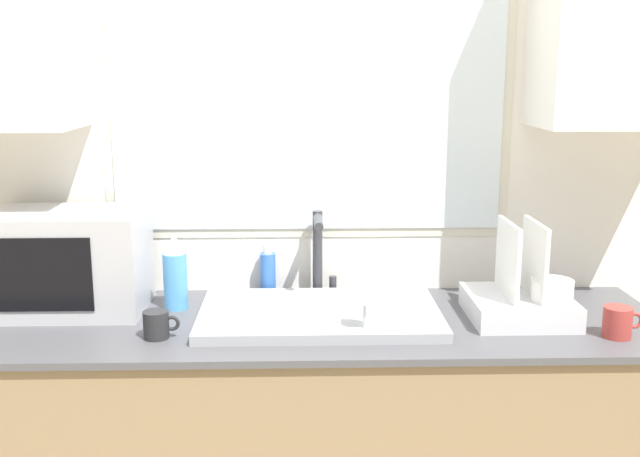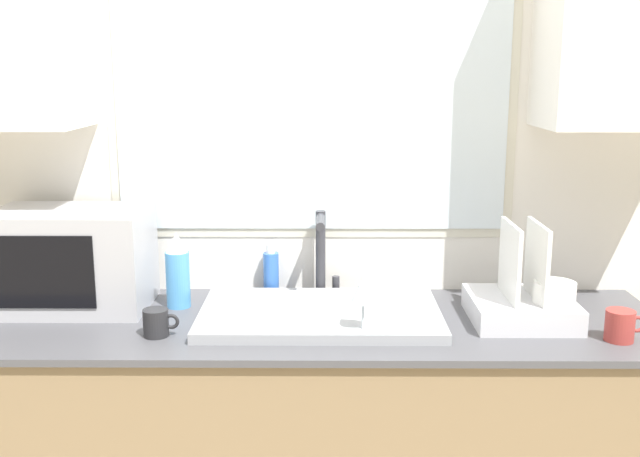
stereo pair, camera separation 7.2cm
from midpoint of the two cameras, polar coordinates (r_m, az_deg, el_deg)
name	(u,v)px [view 2 (the right image)]	position (r m, az deg, el deg)	size (l,w,h in m)	color
countertop	(311,456)	(2.40, 0.19, -16.95)	(2.09, 0.64, 0.89)	#8C7251
wall_back	(312,135)	(2.40, 0.23, 7.11)	(6.00, 0.38, 2.60)	silver
sink_basin	(320,314)	(2.22, 0.94, -6.54)	(0.70, 0.44, 0.03)	#9EA0A5
faucet	(322,247)	(2.39, 0.99, -1.41)	(0.08, 0.19, 0.28)	#333338
microwave	(72,259)	(2.40, -17.58, -2.23)	(0.46, 0.31, 0.31)	#B2B2B7
dish_rack	(525,300)	(2.27, 16.21, -5.29)	(0.29, 0.29, 0.29)	silver
spray_bottle	(178,271)	(2.33, -9.93, -3.24)	(0.07, 0.07, 0.23)	#4C99D8
soap_bottle	(271,271)	(2.45, -2.91, -3.29)	(0.05, 0.05, 0.16)	blue
mug_near_sink	(157,323)	(2.11, -11.39, -7.05)	(0.10, 0.07, 0.08)	#262628
wine_glass	(363,292)	(2.03, 4.33, -4.84)	(0.07, 0.07, 0.18)	silver
mug_by_rack	(620,326)	(2.21, 22.80, -6.84)	(0.11, 0.08, 0.09)	#A53833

